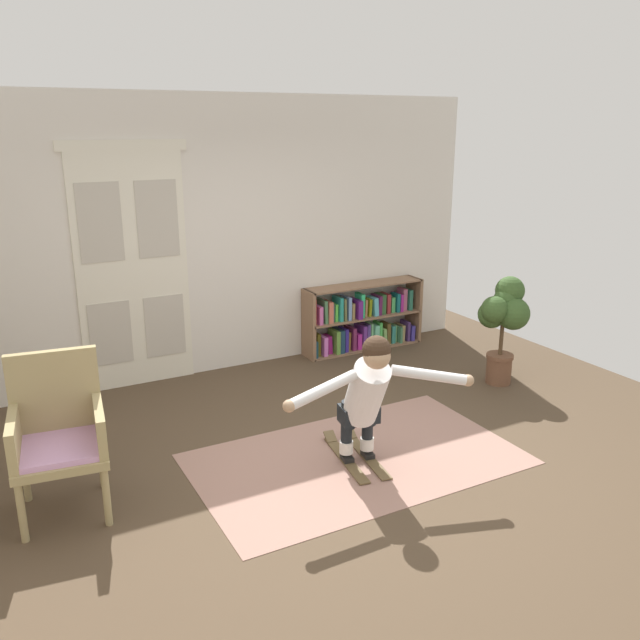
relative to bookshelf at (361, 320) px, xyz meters
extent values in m
plane|color=#4C3B2A|center=(-1.60, -2.39, -0.36)|extent=(7.20, 7.20, 0.00)
cube|color=silver|center=(-1.60, 0.21, 1.09)|extent=(6.00, 0.10, 2.90)
cube|color=silver|center=(-2.86, 0.16, 0.82)|extent=(0.55, 0.04, 2.35)
cube|color=#BCB4A5|center=(-2.86, 0.14, 1.34)|extent=(0.41, 0.01, 0.76)
cube|color=#BCB4A5|center=(-2.86, 0.14, 0.23)|extent=(0.41, 0.01, 0.64)
cube|color=silver|center=(-2.31, 0.16, 0.82)|extent=(0.55, 0.04, 2.35)
cube|color=#BCB4A5|center=(-2.31, 0.14, 1.34)|extent=(0.41, 0.01, 0.76)
cube|color=#BCB4A5|center=(-2.31, 0.14, 0.23)|extent=(0.41, 0.01, 0.64)
cube|color=silver|center=(-2.59, 0.16, 2.04)|extent=(1.22, 0.04, 0.10)
cube|color=#9E7566|center=(-1.47, -2.31, -0.35)|extent=(2.58, 1.54, 0.01)
cube|color=#846248|center=(-0.71, 0.00, 0.04)|extent=(0.04, 0.30, 0.79)
cube|color=#846248|center=(0.76, 0.00, 0.04)|extent=(0.04, 0.30, 0.79)
cube|color=#846248|center=(0.03, 0.00, -0.35)|extent=(1.47, 0.30, 0.02)
cube|color=#846248|center=(0.03, 0.00, 0.04)|extent=(1.47, 0.30, 0.02)
cube|color=#846248|center=(0.03, 0.00, 0.43)|extent=(1.47, 0.30, 0.02)
cube|color=#173E4D|center=(-0.67, -0.02, -0.24)|extent=(0.04, 0.20, 0.20)
cube|color=#4D4612|center=(-0.61, 0.00, -0.20)|extent=(0.05, 0.15, 0.27)
cube|color=#D66DCB|center=(-0.54, -0.01, -0.22)|extent=(0.05, 0.21, 0.22)
cube|color=#8A1968|center=(-0.46, 0.01, -0.23)|extent=(0.07, 0.14, 0.22)
cube|color=#61973C|center=(-0.38, -0.02, -0.20)|extent=(0.05, 0.21, 0.27)
cube|color=navy|center=(-0.32, -0.01, -0.20)|extent=(0.06, 0.22, 0.28)
cube|color=#33248B|center=(-0.25, -0.01, -0.20)|extent=(0.04, 0.18, 0.28)
cube|color=olive|center=(-0.20, 0.01, -0.22)|extent=(0.04, 0.16, 0.23)
cube|color=#6B244E|center=(-0.14, 0.01, -0.20)|extent=(0.04, 0.23, 0.27)
cube|color=#AF2790|center=(-0.07, -0.01, -0.24)|extent=(0.06, 0.17, 0.19)
cube|color=#5E2E85|center=(0.00, 0.01, -0.20)|extent=(0.05, 0.23, 0.28)
cube|color=#584094|center=(0.06, 0.01, -0.19)|extent=(0.04, 0.18, 0.28)
cube|color=#70BD80|center=(0.10, -0.02, -0.19)|extent=(0.03, 0.14, 0.29)
cube|color=#68C49B|center=(0.16, -0.01, -0.20)|extent=(0.06, 0.21, 0.27)
cube|color=#4CC455|center=(0.23, 0.00, -0.19)|extent=(0.03, 0.17, 0.29)
cube|color=#77A85A|center=(0.29, 0.02, -0.24)|extent=(0.06, 0.22, 0.20)
cube|color=brown|center=(0.35, 0.01, -0.21)|extent=(0.05, 0.19, 0.26)
cube|color=#2D7F73|center=(0.42, -0.02, -0.23)|extent=(0.05, 0.15, 0.22)
cube|color=#70B367|center=(0.46, 0.02, -0.23)|extent=(0.03, 0.15, 0.21)
cube|color=#3E7453|center=(0.50, -0.02, -0.24)|extent=(0.03, 0.23, 0.20)
cube|color=tan|center=(0.56, 0.01, -0.23)|extent=(0.05, 0.20, 0.20)
cube|color=#442D65|center=(0.63, -0.02, -0.21)|extent=(0.04, 0.18, 0.24)
cube|color=#3E3599|center=(0.68, -0.01, -0.24)|extent=(0.05, 0.23, 0.19)
cube|color=red|center=(-0.67, 0.02, 0.20)|extent=(0.04, 0.21, 0.30)
cube|color=#CA5EA5|center=(-0.60, -0.02, 0.16)|extent=(0.05, 0.19, 0.21)
cube|color=#46784E|center=(-0.53, 0.01, 0.19)|extent=(0.05, 0.22, 0.27)
cube|color=#C76651|center=(-0.47, 0.00, 0.17)|extent=(0.06, 0.22, 0.25)
cube|color=#284E48|center=(-0.42, 0.01, 0.16)|extent=(0.03, 0.17, 0.21)
cube|color=#5AD746|center=(-0.38, 0.01, 0.15)|extent=(0.04, 0.17, 0.20)
cube|color=teal|center=(-0.33, -0.01, 0.19)|extent=(0.04, 0.20, 0.28)
cube|color=#5A623A|center=(-0.28, 0.00, 0.18)|extent=(0.04, 0.24, 0.27)
cube|color=#6C94CC|center=(-0.22, -0.01, 0.19)|extent=(0.04, 0.22, 0.27)
cube|color=olive|center=(-0.17, 0.00, 0.15)|extent=(0.04, 0.21, 0.19)
cube|color=#5F207B|center=(-0.09, -0.02, 0.16)|extent=(0.06, 0.24, 0.22)
cube|color=#2FC877|center=(-0.03, -0.01, 0.19)|extent=(0.05, 0.16, 0.28)
cube|color=#A66A48|center=(0.02, 0.00, 0.16)|extent=(0.03, 0.15, 0.21)
cube|color=olive|center=(0.07, -0.01, 0.16)|extent=(0.05, 0.15, 0.21)
cube|color=#54B3C9|center=(0.14, -0.02, 0.16)|extent=(0.07, 0.18, 0.22)
cube|color=#4F1845|center=(0.20, 0.00, 0.17)|extent=(0.05, 0.20, 0.23)
cube|color=#2D5C2F|center=(0.26, 0.01, 0.17)|extent=(0.06, 0.18, 0.24)
cube|color=maroon|center=(0.34, 0.02, 0.17)|extent=(0.05, 0.19, 0.23)
cube|color=#3F9F55|center=(0.41, 0.02, 0.15)|extent=(0.05, 0.18, 0.19)
cube|color=#135D61|center=(0.47, -0.02, 0.17)|extent=(0.04, 0.15, 0.23)
cube|color=#991F7F|center=(0.52, 0.02, 0.16)|extent=(0.04, 0.22, 0.21)
cube|color=#A75574|center=(0.59, 0.01, 0.19)|extent=(0.05, 0.15, 0.27)
cube|color=#25614C|center=(0.65, 0.02, 0.18)|extent=(0.05, 0.21, 0.25)
cylinder|color=tan|center=(-3.92, -2.22, -0.15)|extent=(0.06, 0.06, 0.42)
cylinder|color=tan|center=(-3.41, -2.28, -0.15)|extent=(0.06, 0.06, 0.42)
cylinder|color=tan|center=(-3.86, -1.70, -0.15)|extent=(0.06, 0.06, 0.42)
cylinder|color=tan|center=(-3.34, -1.77, -0.15)|extent=(0.06, 0.06, 0.42)
cube|color=tan|center=(-3.63, -1.99, 0.09)|extent=(0.67, 0.67, 0.06)
cube|color=#D29DD1|center=(-3.63, -1.99, 0.14)|extent=(0.60, 0.60, 0.04)
cube|color=tan|center=(-3.60, -1.72, 0.44)|extent=(0.60, 0.14, 0.60)
cube|color=tan|center=(-3.90, -1.96, 0.26)|extent=(0.13, 0.56, 0.28)
cube|color=tan|center=(-3.36, -2.02, 0.26)|extent=(0.13, 0.56, 0.28)
cylinder|color=brown|center=(0.68, -1.61, -0.20)|extent=(0.26, 0.26, 0.31)
cylinder|color=brown|center=(0.68, -1.61, -0.06)|extent=(0.28, 0.28, 0.04)
cylinder|color=#4C3823|center=(0.68, -1.61, 0.14)|extent=(0.04, 0.04, 0.36)
sphere|color=#355325|center=(0.80, -1.55, 0.61)|extent=(0.30, 0.30, 0.30)
sphere|color=#355325|center=(0.73, -1.57, 0.52)|extent=(0.25, 0.25, 0.25)
sphere|color=#355325|center=(0.57, -1.60, 0.45)|extent=(0.27, 0.27, 0.27)
sphere|color=#355325|center=(0.62, -1.51, 0.37)|extent=(0.28, 0.28, 0.28)
sphere|color=#355325|center=(0.76, -1.67, 0.40)|extent=(0.33, 0.33, 0.33)
cube|color=brown|center=(-1.56, -2.29, -0.34)|extent=(0.21, 0.80, 0.01)
cube|color=brown|center=(-1.50, -1.93, -0.31)|extent=(0.11, 0.13, 0.06)
cube|color=black|center=(-1.56, -2.31, -0.32)|extent=(0.10, 0.13, 0.04)
cube|color=brown|center=(-1.38, -2.32, -0.34)|extent=(0.21, 0.80, 0.01)
cube|color=brown|center=(-1.33, -1.96, -0.31)|extent=(0.11, 0.13, 0.06)
cube|color=black|center=(-1.39, -2.34, -0.32)|extent=(0.10, 0.13, 0.04)
cylinder|color=white|center=(-1.56, -2.29, -0.23)|extent=(0.13, 0.13, 0.10)
cylinder|color=black|center=(-1.56, -2.29, -0.03)|extent=(0.10, 0.10, 0.30)
cylinder|color=black|center=(-1.57, -2.32, 0.07)|extent=(0.13, 0.13, 0.22)
cylinder|color=white|center=(-1.38, -2.32, -0.23)|extent=(0.13, 0.13, 0.10)
cylinder|color=black|center=(-1.38, -2.32, -0.03)|extent=(0.10, 0.10, 0.30)
cylinder|color=black|center=(-1.39, -2.35, 0.07)|extent=(0.13, 0.13, 0.22)
cube|color=black|center=(-1.48, -2.34, 0.06)|extent=(0.32, 0.22, 0.14)
cylinder|color=silver|center=(-1.50, -2.46, 0.29)|extent=(0.35, 0.53, 0.59)
sphere|color=tan|center=(-1.52, -2.64, 0.65)|extent=(0.23, 0.23, 0.20)
sphere|color=#382619|center=(-1.52, -2.64, 0.69)|extent=(0.24, 0.24, 0.21)
cylinder|color=silver|center=(-1.95, -2.61, 0.45)|extent=(0.59, 0.17, 0.17)
sphere|color=tan|center=(-2.23, -2.65, 0.41)|extent=(0.10, 0.10, 0.09)
cylinder|color=silver|center=(-1.11, -2.74, 0.45)|extent=(0.56, 0.34, 0.17)
sphere|color=tan|center=(-0.86, -2.87, 0.41)|extent=(0.10, 0.10, 0.09)
camera|label=1|loc=(-3.99, -6.35, 2.24)|focal=36.96mm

